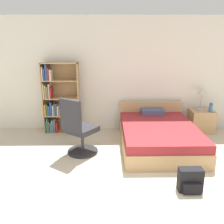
{
  "coord_description": "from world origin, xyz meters",
  "views": [
    {
      "loc": [
        -0.53,
        -2.55,
        2.06
      ],
      "look_at": [
        -0.45,
        1.98,
        0.76
      ],
      "focal_mm": 40.0,
      "sensor_mm": 36.0,
      "label": 1
    }
  ],
  "objects": [
    {
      "name": "office_chair",
      "position": [
        -1.07,
        1.76,
        0.48
      ],
      "size": [
        0.7,
        0.72,
        1.09
      ],
      "color": "#232326",
      "rests_on": "ground_plane"
    },
    {
      "name": "wall_back",
      "position": [
        0.0,
        3.23,
        1.3
      ],
      "size": [
        9.0,
        0.06,
        2.6
      ],
      "color": "silver",
      "rests_on": "ground_plane"
    },
    {
      "name": "ground_plane",
      "position": [
        0.0,
        0.0,
        0.0
      ],
      "size": [
        14.0,
        14.0,
        0.0
      ],
      "primitive_type": "plane",
      "color": "beige"
    },
    {
      "name": "bed",
      "position": [
        0.49,
        2.15,
        0.23
      ],
      "size": [
        1.46,
        2.07,
        0.7
      ],
      "color": "tan",
      "rests_on": "ground_plane"
    },
    {
      "name": "nightstand",
      "position": [
        1.65,
        2.93,
        0.26
      ],
      "size": [
        0.53,
        0.48,
        0.51
      ],
      "color": "tan",
      "rests_on": "ground_plane"
    },
    {
      "name": "bookshelf",
      "position": [
        -1.69,
        2.98,
        0.76
      ],
      "size": [
        0.81,
        0.31,
        1.6
      ],
      "color": "tan",
      "rests_on": "ground_plane"
    },
    {
      "name": "table_lamp",
      "position": [
        1.61,
        2.97,
        0.94
      ],
      "size": [
        0.25,
        0.25,
        0.53
      ],
      "color": "#B2B2B7",
      "rests_on": "nightstand"
    },
    {
      "name": "backpack_black",
      "position": [
        0.63,
        0.54,
        0.16
      ],
      "size": [
        0.33,
        0.22,
        0.34
      ],
      "color": "black",
      "rests_on": "ground_plane"
    },
    {
      "name": "water_bottle",
      "position": [
        1.79,
        2.82,
        0.61
      ],
      "size": [
        0.08,
        0.08,
        0.2
      ],
      "color": "teal",
      "rests_on": "nightstand"
    }
  ]
}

